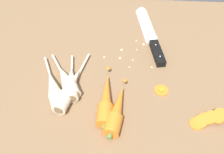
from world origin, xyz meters
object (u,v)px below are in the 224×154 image
object	(u,v)px
whole_carrot	(106,100)
parsnip_back	(70,89)
whole_carrot_second	(117,111)
carrot_slice_stack	(208,119)
chefs_knife	(149,31)
parsnip_front	(66,80)
parsnip_mid_right	(54,89)
carrot_slice_stray_near	(161,90)
parsnip_mid_left	(71,83)

from	to	relation	value
whole_carrot	parsnip_back	distance (cm)	10.99
whole_carrot	whole_carrot_second	distance (cm)	4.40
parsnip_back	whole_carrot_second	bearing A→B (deg)	-25.07
parsnip_back	carrot_slice_stack	xyz separation A→B (cm)	(37.19, -6.64, -0.89)
chefs_knife	parsnip_front	world-z (taller)	parsnip_front
parsnip_mid_right	carrot_slice_stray_near	size ratio (longest dim) A/B	5.03
parsnip_back	carrot_slice_stray_near	distance (cm)	26.22
chefs_knife	parsnip_mid_left	size ratio (longest dim) A/B	1.95
chefs_knife	whole_carrot	distance (cm)	35.08
parsnip_back	carrot_slice_stack	bearing A→B (deg)	-10.12
whole_carrot_second	carrot_slice_stack	xyz separation A→B (cm)	(23.62, -0.29, -1.01)
chefs_knife	whole_carrot_second	world-z (taller)	whole_carrot_second
parsnip_mid_right	carrot_slice_stack	size ratio (longest dim) A/B	2.11
carrot_slice_stray_near	parsnip_back	bearing A→B (deg)	-174.47
carrot_slice_stray_near	whole_carrot_second	bearing A→B (deg)	-144.59
chefs_knife	parsnip_back	size ratio (longest dim) A/B	1.52
whole_carrot_second	parsnip_mid_right	xyz separation A→B (cm)	(-17.87, 5.94, -0.12)
parsnip_back	parsnip_mid_left	bearing A→B (deg)	87.50
whole_carrot	parsnip_front	world-z (taller)	whole_carrot
whole_carrot	carrot_slice_stack	distance (cm)	26.92
whole_carrot	parsnip_mid_left	size ratio (longest dim) A/B	1.17
chefs_knife	carrot_slice_stray_near	distance (cm)	26.96
whole_carrot	parsnip_mid_left	world-z (taller)	whole_carrot
whole_carrot	parsnip_mid_left	bearing A→B (deg)	152.94
parsnip_back	carrot_slice_stray_near	bearing A→B (deg)	5.53
whole_carrot_second	carrot_slice_stray_near	size ratio (longest dim) A/B	4.64
parsnip_mid_left	parsnip_back	xyz separation A→B (cm)	(-0.09, -2.15, -0.00)
parsnip_mid_left	parsnip_back	size ratio (longest dim) A/B	0.78
parsnip_mid_right	parsnip_front	bearing A→B (deg)	49.79
carrot_slice_stack	carrot_slice_stray_near	world-z (taller)	carrot_slice_stack
parsnip_front	parsnip_mid_right	bearing A→B (deg)	-130.21
whole_carrot	whole_carrot_second	size ratio (longest dim) A/B	1.11
chefs_knife	carrot_slice_stack	xyz separation A→B (cm)	(13.66, -36.00, 0.44)
parsnip_back	chefs_knife	bearing A→B (deg)	51.29
parsnip_mid_right	carrot_slice_stack	xyz separation A→B (cm)	(41.50, -6.23, -0.89)
whole_carrot_second	parsnip_front	bearing A→B (deg)	148.35
parsnip_mid_left	whole_carrot	bearing A→B (deg)	-27.06
whole_carrot	chefs_knife	bearing A→B (deg)	68.20
whole_carrot	carrot_slice_stray_near	size ratio (longest dim) A/B	5.16
parsnip_mid_right	whole_carrot_second	bearing A→B (deg)	-18.38
whole_carrot_second	carrot_slice_stack	distance (cm)	23.65
parsnip_front	parsnip_back	xyz separation A→B (cm)	(1.48, -2.93, -0.00)
chefs_knife	parsnip_back	bearing A→B (deg)	-128.71
parsnip_front	parsnip_mid_left	distance (cm)	1.76
whole_carrot	carrot_slice_stray_near	distance (cm)	16.63
parsnip_back	carrot_slice_stray_near	size ratio (longest dim) A/B	5.66
parsnip_front	carrot_slice_stray_near	size ratio (longest dim) A/B	4.35
whole_carrot_second	carrot_slice_stray_near	distance (cm)	15.41
chefs_knife	whole_carrot	bearing A→B (deg)	-111.80
chefs_knife	whole_carrot_second	distance (cm)	37.11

